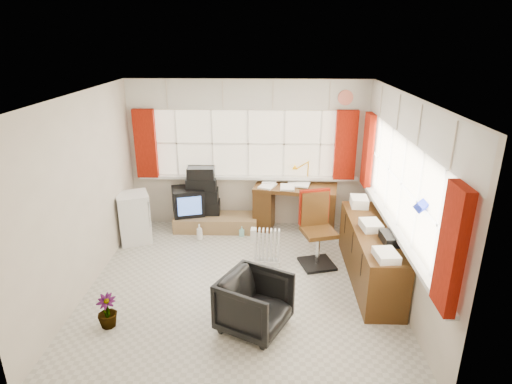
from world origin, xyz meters
TOP-DOWN VIEW (x-y plane):
  - ground at (0.00, 0.00)m, footprint 4.00×4.00m
  - room_walls at (0.00, 0.00)m, footprint 4.00×4.00m
  - window_back at (0.00, 1.94)m, footprint 3.70×0.12m
  - window_right at (1.94, 0.00)m, footprint 0.12×3.70m
  - curtains at (0.92, 0.93)m, footprint 3.83×3.83m
  - overhead_cabinets at (0.98, 0.98)m, footprint 3.98×3.98m
  - desk at (0.80, 1.80)m, footprint 1.45×0.89m
  - desk_lamp at (1.01, 1.97)m, footprint 0.15×0.13m
  - task_chair at (1.04, 0.66)m, footprint 0.56×0.58m
  - office_chair at (0.21, -0.90)m, footprint 0.95×0.94m
  - radiator at (0.34, 0.54)m, footprint 0.38×0.17m
  - credenza at (1.73, 0.20)m, footprint 0.50×2.00m
  - file_tray at (1.89, -0.18)m, footprint 0.28×0.35m
  - tv_bench at (-0.55, 1.72)m, footprint 1.40×0.50m
  - crt_tv at (-1.03, 1.80)m, footprint 0.62×0.59m
  - hifi_stack at (-0.79, 1.87)m, footprint 0.62×0.41m
  - mini_fridge at (-1.80, 1.25)m, footprint 0.62×0.62m
  - spray_bottle_a at (-0.77, 1.31)m, footprint 0.11×0.11m
  - spray_bottle_b at (-0.09, 1.47)m, footprint 0.08×0.08m
  - flower_vase at (-1.47, -0.93)m, footprint 0.23×0.23m

SIDE VIEW (x-z plane):
  - ground at x=0.00m, z-range 0.00..0.00m
  - spray_bottle_b at x=-0.09m, z-range 0.00..0.18m
  - tv_bench at x=-0.55m, z-range 0.00..0.25m
  - spray_bottle_a at x=-0.77m, z-range 0.00..0.27m
  - flower_vase at x=-1.47m, z-range 0.00..0.40m
  - radiator at x=0.34m, z-range -0.05..0.51m
  - office_chair at x=0.21m, z-range 0.00..0.65m
  - credenza at x=1.73m, z-range -0.04..0.81m
  - mini_fridge at x=-1.80m, z-range 0.00..0.81m
  - desk at x=0.80m, z-range 0.02..0.85m
  - crt_tv at x=-1.03m, z-range 0.25..0.72m
  - task_chair at x=1.04m, z-range 0.03..1.13m
  - hifi_stack at x=-0.79m, z-range 0.21..1.04m
  - file_tray at x=1.89m, z-range 0.75..0.86m
  - window_back at x=0.00m, z-range -0.85..2.75m
  - window_right at x=1.94m, z-range -0.85..2.75m
  - desk_lamp at x=1.01m, z-range 0.86..1.24m
  - curtains at x=0.92m, z-range 0.88..2.03m
  - room_walls at x=0.00m, z-range -0.50..3.50m
  - overhead_cabinets at x=0.98m, z-range 2.01..2.49m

